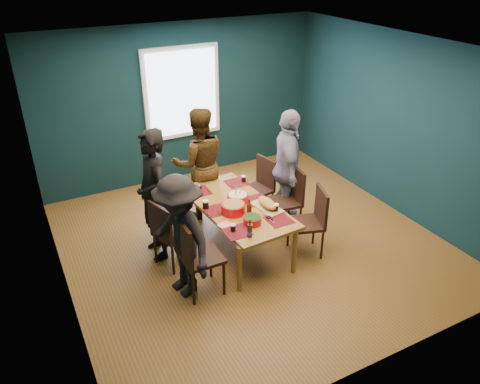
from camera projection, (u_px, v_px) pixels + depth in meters
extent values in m
cube|color=brown|center=(251.00, 242.00, 6.71)|extent=(5.00, 5.00, 0.01)
cube|color=white|center=(254.00, 49.00, 5.43)|extent=(5.00, 5.00, 0.01)
cube|color=#0F2B33|center=(50.00, 199.00, 5.05)|extent=(0.01, 5.00, 2.70)
cube|color=#0F2B33|center=(396.00, 125.00, 7.09)|extent=(0.01, 5.00, 2.70)
cube|color=#0F2B33|center=(182.00, 104.00, 8.02)|extent=(5.00, 0.01, 2.70)
cube|color=#0F2B33|center=(389.00, 257.00, 4.11)|extent=(5.00, 0.01, 2.70)
cube|color=white|center=(182.00, 93.00, 7.90)|extent=(1.35, 0.06, 1.55)
cube|color=olive|center=(237.00, 207.00, 6.27)|extent=(1.02, 1.86, 0.05)
cylinder|color=olive|center=(239.00, 269.00, 5.62)|extent=(0.06, 0.06, 0.64)
cylinder|color=olive|center=(294.00, 252.00, 5.95)|extent=(0.06, 0.06, 0.64)
cylinder|color=olive|center=(188.00, 208.00, 6.92)|extent=(0.06, 0.06, 0.64)
cylinder|color=olive|center=(235.00, 196.00, 7.25)|extent=(0.06, 0.06, 0.64)
cube|color=black|center=(171.00, 210.00, 6.61)|extent=(0.46, 0.46, 0.04)
cube|color=black|center=(157.00, 198.00, 6.40)|extent=(0.08, 0.43, 0.47)
cylinder|color=black|center=(166.00, 233.00, 6.50)|extent=(0.03, 0.03, 0.43)
cylinder|color=black|center=(189.00, 226.00, 6.68)|extent=(0.03, 0.03, 0.43)
cylinder|color=black|center=(155.00, 222.00, 6.77)|extent=(0.03, 0.03, 0.43)
cylinder|color=black|center=(178.00, 215.00, 6.95)|extent=(0.03, 0.03, 0.43)
cube|color=black|center=(174.00, 233.00, 6.07)|extent=(0.54, 0.54, 0.04)
cube|color=black|center=(160.00, 222.00, 5.82)|extent=(0.18, 0.42, 0.47)
cylinder|color=black|center=(173.00, 260.00, 5.95)|extent=(0.03, 0.03, 0.44)
cylinder|color=black|center=(195.00, 248.00, 6.19)|extent=(0.03, 0.03, 0.44)
cylinder|color=black|center=(155.00, 249.00, 6.18)|extent=(0.03, 0.03, 0.44)
cylinder|color=black|center=(177.00, 238.00, 6.41)|extent=(0.03, 0.03, 0.44)
cube|color=black|center=(202.00, 257.00, 5.55)|extent=(0.46, 0.46, 0.04)
cube|color=black|center=(184.00, 243.00, 5.34)|extent=(0.05, 0.46, 0.50)
cylinder|color=black|center=(193.00, 289.00, 5.44)|extent=(0.04, 0.04, 0.47)
cylinder|color=black|center=(224.00, 279.00, 5.60)|extent=(0.04, 0.04, 0.47)
cylinder|color=black|center=(181.00, 270.00, 5.75)|extent=(0.04, 0.04, 0.47)
cylinder|color=black|center=(211.00, 261.00, 5.91)|extent=(0.04, 0.04, 0.47)
cube|color=black|center=(256.00, 190.00, 7.14)|extent=(0.49, 0.49, 0.04)
cube|color=black|center=(266.00, 172.00, 7.12)|extent=(0.11, 0.42, 0.46)
cylinder|color=black|center=(254.00, 212.00, 7.03)|extent=(0.03, 0.03, 0.43)
cylinder|color=black|center=(272.00, 205.00, 7.22)|extent=(0.03, 0.03, 0.43)
cylinder|color=black|center=(240.00, 203.00, 7.28)|extent=(0.03, 0.03, 0.43)
cylinder|color=black|center=(257.00, 196.00, 7.48)|extent=(0.03, 0.03, 0.43)
cube|color=black|center=(284.00, 202.00, 6.78)|extent=(0.49, 0.49, 0.04)
cube|color=black|center=(297.00, 184.00, 6.72)|extent=(0.10, 0.44, 0.48)
cylinder|color=black|center=(277.00, 225.00, 6.69)|extent=(0.03, 0.03, 0.45)
cylinder|color=black|center=(300.00, 220.00, 6.80)|extent=(0.03, 0.03, 0.45)
cylinder|color=black|center=(266.00, 212.00, 7.00)|extent=(0.03, 0.03, 0.45)
cylinder|color=black|center=(289.00, 208.00, 7.11)|extent=(0.03, 0.03, 0.45)
cube|color=black|center=(306.00, 224.00, 6.27)|extent=(0.55, 0.55, 0.04)
cube|color=black|center=(321.00, 206.00, 6.18)|extent=(0.17, 0.42, 0.47)
cylinder|color=black|center=(295.00, 248.00, 6.20)|extent=(0.03, 0.03, 0.44)
cylinder|color=black|center=(322.00, 245.00, 6.25)|extent=(0.03, 0.03, 0.44)
cylinder|color=black|center=(288.00, 232.00, 6.52)|extent=(0.03, 0.03, 0.44)
cylinder|color=black|center=(314.00, 230.00, 6.57)|extent=(0.03, 0.03, 0.44)
imported|color=black|center=(154.00, 195.00, 6.06)|extent=(0.43, 0.66, 1.80)
imported|color=black|center=(199.00, 164.00, 7.01)|extent=(0.96, 0.82, 1.73)
imported|color=silver|center=(287.00, 169.00, 6.81)|extent=(0.81, 1.12, 1.77)
imported|color=black|center=(180.00, 237.00, 5.42)|extent=(0.80, 1.12, 1.56)
cylinder|color=red|center=(233.00, 208.00, 6.06)|extent=(0.32, 0.32, 0.13)
cylinder|color=#4F8D33|center=(233.00, 204.00, 6.04)|extent=(0.28, 0.28, 0.02)
cylinder|color=red|center=(238.00, 198.00, 6.32)|extent=(0.29, 0.29, 0.12)
cylinder|color=#F0E3C4|center=(238.00, 195.00, 6.29)|extent=(0.25, 0.25, 0.02)
cylinder|color=tan|center=(240.00, 191.00, 6.29)|extent=(0.08, 0.16, 0.23)
cylinder|color=tan|center=(236.00, 192.00, 6.26)|extent=(0.07, 0.16, 0.23)
cylinder|color=red|center=(252.00, 220.00, 5.83)|extent=(0.23, 0.23, 0.10)
cylinder|color=#164E13|center=(252.00, 217.00, 5.81)|extent=(0.20, 0.20, 0.02)
cube|color=tan|center=(267.00, 207.00, 6.20)|extent=(0.30, 0.50, 0.02)
ellipsoid|color=#B57641|center=(267.00, 203.00, 6.17)|extent=(0.22, 0.39, 0.11)
cube|color=#B9B8C0|center=(267.00, 215.00, 6.00)|extent=(0.10, 0.18, 0.00)
cylinder|color=black|center=(269.00, 218.00, 5.91)|extent=(0.06, 0.10, 0.02)
sphere|color=#135616|center=(271.00, 206.00, 6.08)|extent=(0.03, 0.03, 0.03)
sphere|color=#135616|center=(267.00, 203.00, 6.16)|extent=(0.03, 0.03, 0.03)
sphere|color=#135616|center=(263.00, 199.00, 6.24)|extent=(0.03, 0.03, 0.03)
cylinder|color=black|center=(197.00, 187.00, 6.66)|extent=(0.14, 0.14, 0.06)
cylinder|color=#4F8D33|center=(196.00, 186.00, 6.65)|extent=(0.12, 0.12, 0.01)
cylinder|color=#4B1C0D|center=(250.00, 231.00, 5.55)|extent=(0.06, 0.06, 0.17)
cylinder|color=#4B1C0D|center=(250.00, 222.00, 5.49)|extent=(0.03, 0.03, 0.07)
cylinder|color=#195FB4|center=(250.00, 233.00, 5.56)|extent=(0.07, 0.07, 0.04)
cylinder|color=#4B1C0D|center=(249.00, 210.00, 5.96)|extent=(0.07, 0.07, 0.18)
cylinder|color=#4B1C0D|center=(249.00, 202.00, 5.90)|extent=(0.03, 0.03, 0.07)
cylinder|color=black|center=(233.00, 228.00, 5.68)|extent=(0.06, 0.06, 0.09)
cylinder|color=silver|center=(233.00, 225.00, 5.66)|extent=(0.07, 0.07, 0.01)
cylinder|color=black|center=(276.00, 208.00, 6.09)|extent=(0.07, 0.07, 0.11)
cylinder|color=silver|center=(276.00, 205.00, 6.07)|extent=(0.08, 0.08, 0.02)
cylinder|color=black|center=(244.00, 179.00, 6.85)|extent=(0.07, 0.07, 0.09)
cylinder|color=silver|center=(244.00, 176.00, 6.84)|extent=(0.07, 0.07, 0.01)
cylinder|color=black|center=(206.00, 205.00, 6.16)|extent=(0.08, 0.08, 0.11)
cylinder|color=silver|center=(206.00, 201.00, 6.14)|extent=(0.08, 0.08, 0.02)
cube|color=#FF8F6B|center=(257.00, 198.00, 6.43)|extent=(0.15, 0.15, 0.00)
cube|color=#FF8F6B|center=(225.00, 225.00, 5.81)|extent=(0.19, 0.19, 0.00)
cube|color=#FF8F6B|center=(281.00, 223.00, 5.87)|extent=(0.19, 0.19, 0.00)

